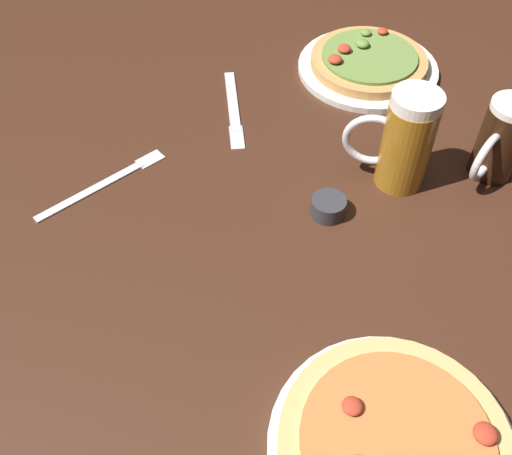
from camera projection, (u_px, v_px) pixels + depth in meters
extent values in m
cube|color=#3D2114|center=(256.00, 243.00, 0.88)|extent=(2.40, 2.40, 0.03)
cylinder|color=silver|center=(393.00, 450.00, 0.66)|extent=(0.28, 0.28, 0.01)
cylinder|color=tan|center=(395.00, 445.00, 0.65)|extent=(0.26, 0.26, 0.02)
cylinder|color=#C67038|center=(397.00, 441.00, 0.64)|extent=(0.21, 0.21, 0.01)
ellipsoid|color=#B73823|center=(485.00, 434.00, 0.64)|extent=(0.03, 0.03, 0.01)
ellipsoid|color=#B73823|center=(352.00, 406.00, 0.66)|extent=(0.02, 0.02, 0.01)
cylinder|color=silver|center=(368.00, 68.00, 1.14)|extent=(0.27, 0.27, 0.01)
cylinder|color=tan|center=(369.00, 61.00, 1.13)|extent=(0.22, 0.22, 0.02)
cylinder|color=olive|center=(370.00, 56.00, 1.12)|extent=(0.18, 0.18, 0.01)
ellipsoid|color=#B73823|center=(335.00, 59.00, 1.09)|extent=(0.03, 0.03, 0.01)
ellipsoid|color=#B73823|center=(383.00, 31.00, 1.16)|extent=(0.02, 0.02, 0.01)
ellipsoid|color=olive|center=(363.00, 44.00, 1.13)|extent=(0.03, 0.03, 0.01)
ellipsoid|color=#B73823|center=(344.00, 49.00, 1.12)|extent=(0.03, 0.03, 0.01)
ellipsoid|color=olive|center=(366.00, 33.00, 1.15)|extent=(0.02, 0.02, 0.01)
cylinder|color=black|center=(501.00, 142.00, 0.91)|extent=(0.07, 0.07, 0.12)
torus|color=silver|center=(486.00, 157.00, 0.89)|extent=(0.07, 0.05, 0.08)
cylinder|color=#9E6619|center=(406.00, 145.00, 0.89)|extent=(0.08, 0.08, 0.15)
cylinder|color=white|center=(418.00, 101.00, 0.83)|extent=(0.07, 0.07, 0.02)
torus|color=silver|center=(373.00, 140.00, 0.90)|extent=(0.09, 0.06, 0.09)
cylinder|color=#333338|center=(328.00, 207.00, 0.89)|extent=(0.05, 0.05, 0.03)
cube|color=silver|center=(91.00, 190.00, 0.93)|extent=(0.18, 0.09, 0.01)
cube|color=silver|center=(150.00, 158.00, 0.98)|extent=(0.05, 0.04, 0.00)
cube|color=silver|center=(232.00, 100.00, 1.08)|extent=(0.05, 0.17, 0.01)
cube|color=silver|center=(237.00, 137.00, 1.01)|extent=(0.03, 0.06, 0.00)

